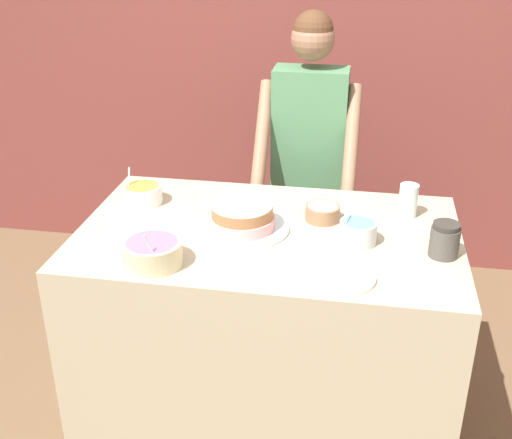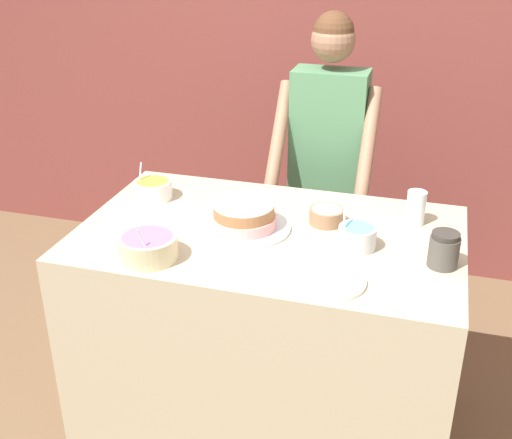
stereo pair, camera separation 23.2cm
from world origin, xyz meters
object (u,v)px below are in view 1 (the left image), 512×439
frosting_bowl_purple (153,252)px  ceramic_plate (336,276)px  person_baker (309,147)px  frosting_bowl_orange (143,193)px  drinking_glass (408,201)px  stoneware_jar (445,240)px  frosting_bowl_blue (358,231)px  frosting_bowl_pink (323,212)px  cake (242,218)px

frosting_bowl_purple → ceramic_plate: (0.61, 0.02, -0.04)m
ceramic_plate → person_baker: bearing=100.4°
person_baker → frosting_bowl_orange: size_ratio=10.36×
drinking_glass → stoneware_jar: (0.11, -0.31, -0.00)m
frosting_bowl_blue → stoneware_jar: 0.30m
frosting_bowl_orange → drinking_glass: 1.06m
person_baker → ceramic_plate: 1.08m
frosting_bowl_purple → frosting_bowl_blue: 0.73m
drinking_glass → frosting_bowl_pink: bearing=-164.0°
person_baker → frosting_bowl_purple: size_ratio=8.02×
stoneware_jar → ceramic_plate: bearing=-149.2°
person_baker → frosting_bowl_blue: 0.84m
frosting_bowl_purple → frosting_bowl_pink: (0.53, 0.44, -0.01)m
cake → frosting_bowl_pink: 0.32m
person_baker → cake: person_baker is taller
person_baker → stoneware_jar: (0.55, -0.85, -0.01)m
person_baker → cake: size_ratio=4.61×
frosting_bowl_pink → drinking_glass: (0.32, 0.09, 0.03)m
frosting_bowl_pink → drinking_glass: drinking_glass is taller
stoneware_jar → frosting_bowl_purple: bearing=-166.7°
frosting_bowl_blue → ceramic_plate: frosting_bowl_blue is taller
person_baker → ceramic_plate: (0.20, -1.06, -0.06)m
frosting_bowl_orange → ceramic_plate: size_ratio=0.60×
person_baker → stoneware_jar: 1.01m
frosting_bowl_pink → stoneware_jar: 0.48m
frosting_bowl_pink → frosting_bowl_purple: bearing=-140.3°
frosting_bowl_orange → frosting_bowl_purple: bearing=-67.4°
cake → frosting_bowl_blue: frosting_bowl_blue is taller
cake → drinking_glass: (0.61, 0.23, 0.02)m
frosting_bowl_pink → ceramic_plate: size_ratio=0.51×
frosting_bowl_purple → frosting_bowl_blue: bearing=22.4°
frosting_bowl_blue → ceramic_plate: 0.27m
frosting_bowl_purple → cake: bearing=51.4°
person_baker → drinking_glass: 0.70m
person_baker → frosting_bowl_pink: (0.12, -0.64, -0.04)m
frosting_bowl_purple → drinking_glass: size_ratio=1.55×
frosting_bowl_orange → stoneware_jar: (1.16, -0.25, 0.02)m
frosting_bowl_purple → ceramic_plate: bearing=1.6°
frosting_bowl_blue → frosting_bowl_pink: size_ratio=1.25×
person_baker → ceramic_plate: size_ratio=6.20×
cake → frosting_bowl_blue: bearing=-4.2°
ceramic_plate → frosting_bowl_orange: bearing=150.4°
frosting_bowl_purple → stoneware_jar: 0.99m
cake → drinking_glass: 0.65m
frosting_bowl_orange → frosting_bowl_purple: frosting_bowl_purple is taller
frosting_bowl_purple → drinking_glass: bearing=32.1°
frosting_bowl_pink → cake: bearing=-154.9°
ceramic_plate → stoneware_jar: bearing=30.8°
drinking_glass → frosting_bowl_blue: bearing=-125.3°
cake → frosting_bowl_purple: frosting_bowl_purple is taller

